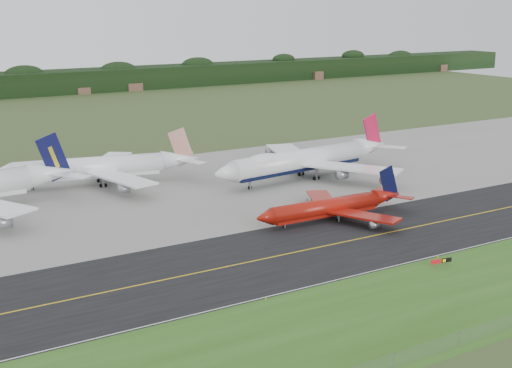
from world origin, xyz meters
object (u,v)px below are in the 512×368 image
object	(u,v)px
jet_red_737	(333,207)
jet_star_tail	(100,167)
taxiway_sign	(441,261)
jet_ba_747	(305,160)

from	to	relation	value
jet_red_737	jet_star_tail	distance (m)	66.03
jet_red_737	taxiway_sign	bearing A→B (deg)	-91.69
jet_ba_747	jet_star_tail	distance (m)	54.96
jet_ba_747	taxiway_sign	size ratio (longest dim) A/B	14.48
jet_ba_747	jet_star_tail	world-z (taller)	jet_ba_747
jet_red_737	jet_star_tail	bearing A→B (deg)	120.48
jet_star_tail	taxiway_sign	size ratio (longest dim) A/B	12.42
jet_star_tail	taxiway_sign	xyz separation A→B (m)	(32.48, -90.71, -3.69)
jet_red_737	taxiway_sign	xyz separation A→B (m)	(-1.00, -33.82, -1.87)
jet_red_737	jet_star_tail	size ratio (longest dim) A/B	0.72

